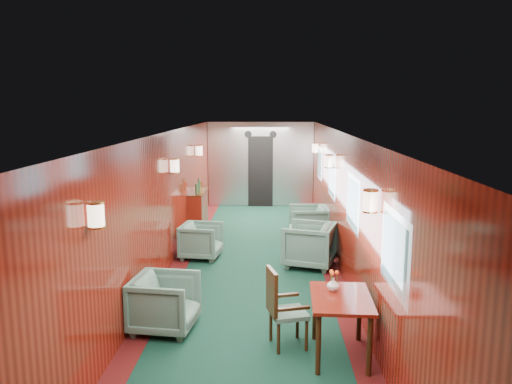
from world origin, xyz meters
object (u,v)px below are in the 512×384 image
credenza (198,212)px  armchair_right_near (309,245)px  armchair_left_near (165,303)px  side_chair (281,305)px  armchair_right_far (309,223)px  armchair_left_far (201,241)px  dining_table (341,306)px

credenza → armchair_right_near: bearing=-44.6°
credenza → armchair_left_near: size_ratio=1.56×
side_chair → armchair_right_near: (0.56, 3.06, -0.13)m
armchair_left_near → armchair_right_far: (2.15, 4.40, 0.01)m
armchair_left_near → armchair_left_far: bearing=6.2°
credenza → armchair_left_far: (0.33, -1.86, -0.16)m
armchair_left_far → dining_table: bearing=-142.6°
credenza → side_chair: bearing=-71.8°
armchair_right_near → armchair_right_far: (0.12, 1.76, -0.02)m
armchair_right_near → armchair_right_far: 1.77m
armchair_left_far → armchair_right_far: 2.50m
armchair_left_near → armchair_right_far: 4.90m
armchair_left_near → armchair_right_near: armchair_right_near is taller
dining_table → armchair_right_far: size_ratio=1.21×
dining_table → side_chair: side_chair is taller
credenza → armchair_right_far: 2.50m
armchair_left_near → armchair_right_near: 3.34m
credenza → armchair_right_near: credenza is taller
credenza → armchair_left_near: (0.29, -4.93, -0.13)m
credenza → armchair_right_far: credenza is taller
armchair_right_far → dining_table: bearing=-2.4°
dining_table → armchair_right_far: armchair_right_far is taller
dining_table → armchair_left_near: 2.25m
dining_table → armchair_right_near: (-0.11, 3.28, -0.21)m
armchair_left_near → armchair_left_far: 3.07m
armchair_right_far → armchair_right_near: bearing=-6.1°
dining_table → armchair_right_near: size_ratio=1.15×
dining_table → credenza: size_ratio=0.80×
dining_table → armchair_right_near: armchair_right_near is taller
armchair_left_far → armchair_right_near: armchair_right_near is taller
armchair_left_far → armchair_right_far: bearing=-49.9°
side_chair → armchair_right_near: side_chair is taller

